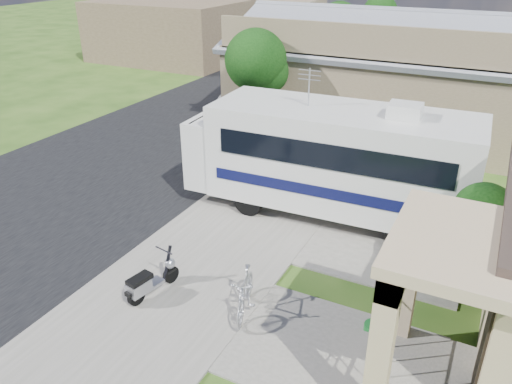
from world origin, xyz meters
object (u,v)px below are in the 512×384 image
at_px(shrub, 480,243).
at_px(pickup_truck, 258,93).
at_px(bicycle, 245,295).
at_px(garden_hose, 374,329).
at_px(van, 300,67).
at_px(motorhome, 330,156).
at_px(scooter, 150,281).

relative_size(shrub, pickup_truck, 0.52).
relative_size(bicycle, garden_hose, 3.98).
bearing_deg(bicycle, van, 92.24).
height_order(motorhome, bicycle, motorhome).
bearing_deg(scooter, garden_hose, 23.68).
xyz_separation_m(bicycle, garden_hose, (2.69, 0.65, -0.41)).
xyz_separation_m(scooter, bicycle, (2.20, 0.47, 0.05)).
bearing_deg(scooter, motorhome, 79.69).
distance_m(motorhome, van, 16.70).
distance_m(pickup_truck, garden_hose, 16.58).
xyz_separation_m(shrub, van, (-11.43, 17.56, -0.60)).
xyz_separation_m(shrub, bicycle, (-4.32, -2.79, -0.98)).
relative_size(scooter, van, 0.25).
xyz_separation_m(scooter, pickup_truck, (-4.63, 14.69, 0.33)).
xyz_separation_m(shrub, pickup_truck, (-11.15, 11.42, -0.71)).
distance_m(shrub, bicycle, 5.24).
relative_size(scooter, garden_hose, 3.59).
bearing_deg(van, motorhome, -59.03).
distance_m(motorhome, garden_hose, 5.62).
bearing_deg(van, garden_hose, -57.85).
xyz_separation_m(motorhome, van, (-7.12, 15.08, -0.94)).
distance_m(scooter, garden_hose, 5.03).
bearing_deg(bicycle, scooter, 175.10).
distance_m(pickup_truck, van, 6.14).
bearing_deg(motorhome, bicycle, -92.54).
relative_size(motorhome, bicycle, 5.01).
distance_m(shrub, van, 20.96).
bearing_deg(pickup_truck, garden_hose, 115.41).
bearing_deg(garden_hose, scooter, -167.05).
distance_m(shrub, scooter, 7.37).
bearing_deg(motorhome, van, 112.82).
height_order(motorhome, scooter, motorhome).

